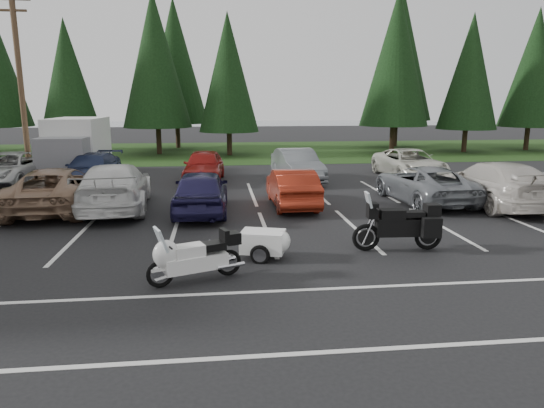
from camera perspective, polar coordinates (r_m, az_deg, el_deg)
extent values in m
plane|color=black|center=(13.23, -2.33, -4.54)|extent=(120.00, 120.00, 0.00)
cube|color=#193410|center=(36.85, -5.11, 6.17)|extent=(80.00, 16.00, 0.01)
cube|color=slate|center=(67.92, -2.40, 8.90)|extent=(70.00, 50.00, 0.02)
cylinder|color=#473321|center=(26.27, -27.46, 12.34)|extent=(0.26, 0.26, 9.00)
cube|color=#473321|center=(26.57, -28.19, 19.44)|extent=(1.20, 0.10, 0.10)
cube|color=silver|center=(15.15, -2.89, -2.37)|extent=(32.00, 16.00, 0.01)
cylinder|color=#332316|center=(35.47, -22.36, 6.79)|extent=(0.36, 0.36, 2.11)
cone|color=black|center=(35.40, -22.92, 13.61)|extent=(3.87, 3.87, 7.48)
cylinder|color=#332316|center=(35.86, -13.19, 7.83)|extent=(0.36, 0.36, 2.62)
cone|color=black|center=(35.88, -13.61, 16.19)|extent=(4.80, 4.80, 9.27)
cylinder|color=#332316|center=(34.36, -5.04, 7.63)|extent=(0.36, 0.36, 2.26)
cone|color=black|center=(34.30, -5.18, 15.16)|extent=(4.14, 4.14, 7.99)
cylinder|color=#332316|center=(37.14, 13.96, 7.99)|extent=(0.36, 0.36, 2.69)
cone|color=black|center=(37.18, 14.40, 16.27)|extent=(4.93, 4.93, 9.52)
cylinder|color=#332316|center=(39.14, 21.74, 7.42)|extent=(0.36, 0.36, 2.33)
cone|color=black|center=(39.10, 22.28, 14.22)|extent=(4.27, 4.27, 8.24)
cylinder|color=#332316|center=(42.66, 27.82, 7.30)|extent=(0.36, 0.36, 2.47)
cone|color=black|center=(42.65, 28.49, 13.91)|extent=(4.53, 4.53, 8.76)
cylinder|color=#332316|center=(40.33, -11.03, 8.44)|extent=(0.36, 0.36, 2.71)
cone|color=black|center=(40.37, -11.35, 16.14)|extent=(4.97, 4.97, 9.61)
cylinder|color=#332316|center=(42.23, 14.32, 8.64)|extent=(0.36, 0.36, 3.00)
cone|color=black|center=(42.33, 14.76, 16.76)|extent=(5.50, 5.50, 10.62)
imported|color=#8A6950|center=(18.45, -23.98, 1.61)|extent=(2.73, 5.55, 1.51)
imported|color=silver|center=(17.86, -18.01, 1.94)|extent=(2.74, 5.79, 1.63)
imported|color=#1E1A42|center=(16.64, -8.36, 1.49)|extent=(1.92, 4.50, 1.52)
imported|color=maroon|center=(17.61, 2.37, 1.96)|extent=(1.50, 4.18, 1.37)
imported|color=slate|center=(19.12, 17.43, 2.24)|extent=(2.63, 5.14, 1.39)
imported|color=beige|center=(19.42, 24.75, 2.18)|extent=(2.33, 5.62, 1.63)
imported|color=#B9BAB8|center=(24.60, -28.62, 3.56)|extent=(2.90, 5.62, 1.51)
imported|color=#1C2546|center=(23.56, -20.44, 3.83)|extent=(2.29, 4.98, 1.41)
imported|color=maroon|center=(23.25, -8.02, 4.48)|extent=(2.07, 4.49, 1.49)
imported|color=slate|center=(23.18, 2.98, 4.59)|extent=(2.07, 4.75, 1.52)
imported|color=beige|center=(25.01, 15.89, 4.59)|extent=(2.53, 5.20, 1.43)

